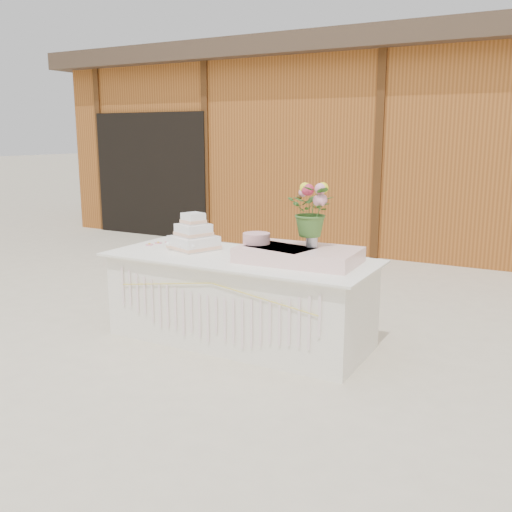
{
  "coord_description": "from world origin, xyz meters",
  "views": [
    {
      "loc": [
        2.47,
        -4.2,
        1.82
      ],
      "look_at": [
        0.0,
        0.3,
        0.72
      ],
      "focal_mm": 40.0,
      "sensor_mm": 36.0,
      "label": 1
    }
  ],
  "objects": [
    {
      "name": "cake_table",
      "position": [
        0.0,
        -0.0,
        0.39
      ],
      "size": [
        2.4,
        1.0,
        0.77
      ],
      "color": "white",
      "rests_on": "ground"
    },
    {
      "name": "flower_vase",
      "position": [
        0.63,
        0.13,
        0.96
      ],
      "size": [
        0.1,
        0.1,
        0.14
      ],
      "primitive_type": "cylinder",
      "color": "silver",
      "rests_on": "satin_runner"
    },
    {
      "name": "loose_flowers",
      "position": [
        -1.01,
        0.11,
        0.78
      ],
      "size": [
        0.22,
        0.39,
        0.02
      ],
      "primitive_type": null,
      "rotation": [
        0.0,
        0.0,
        -0.2
      ],
      "color": "pink",
      "rests_on": "cake_table"
    },
    {
      "name": "ground",
      "position": [
        0.0,
        0.0,
        0.0
      ],
      "size": [
        80.0,
        80.0,
        0.0
      ],
      "primitive_type": "plane",
      "color": "beige",
      "rests_on": "ground"
    },
    {
      "name": "wedding_cake",
      "position": [
        -0.54,
        0.08,
        0.89
      ],
      "size": [
        0.49,
        0.49,
        0.34
      ],
      "rotation": [
        0.0,
        0.0,
        -0.37
      ],
      "color": "white",
      "rests_on": "cake_table"
    },
    {
      "name": "barn",
      "position": [
        -0.01,
        5.99,
        1.68
      ],
      "size": [
        12.6,
        4.6,
        3.3
      ],
      "color": "#995620",
      "rests_on": "ground"
    },
    {
      "name": "satin_runner",
      "position": [
        0.54,
        0.05,
        0.83
      ],
      "size": [
        1.01,
        0.61,
        0.13
      ],
      "primitive_type": "cube",
      "rotation": [
        0.0,
        0.0,
        0.04
      ],
      "color": "#FFD7CD",
      "rests_on": "cake_table"
    },
    {
      "name": "bouquet",
      "position": [
        0.63,
        0.13,
        1.25
      ],
      "size": [
        0.42,
        0.38,
        0.43
      ],
      "primitive_type": "imported",
      "rotation": [
        0.0,
        0.0,
        0.12
      ],
      "color": "#426F2C",
      "rests_on": "flower_vase"
    },
    {
      "name": "pink_cake_stand",
      "position": [
        0.15,
        0.04,
        0.89
      ],
      "size": [
        0.3,
        0.3,
        0.22
      ],
      "color": "white",
      "rests_on": "cake_table"
    }
  ]
}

